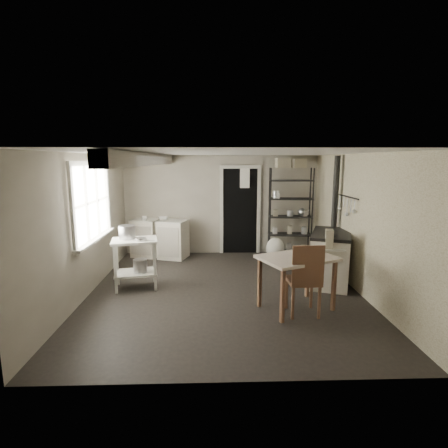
{
  "coord_description": "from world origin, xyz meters",
  "views": [
    {
      "loc": [
        -0.2,
        -5.65,
        2.19
      ],
      "look_at": [
        0.0,
        0.3,
        1.1
      ],
      "focal_mm": 28.0,
      "sensor_mm": 36.0,
      "label": 1
    }
  ],
  "objects_px": {
    "shelf_rack": "(290,216)",
    "stove": "(330,259)",
    "work_table": "(296,284)",
    "base_cabinets": "(160,237)",
    "stockpot": "(127,234)",
    "prep_table": "(136,265)",
    "flour_sack": "(275,249)",
    "chair": "(303,281)"
  },
  "relations": [
    {
      "from": "shelf_rack",
      "to": "stove",
      "type": "bearing_deg",
      "value": -72.75
    },
    {
      "from": "shelf_rack",
      "to": "work_table",
      "type": "xyz_separation_m",
      "value": [
        -0.51,
        -2.82,
        -0.57
      ]
    },
    {
      "from": "base_cabinets",
      "to": "stove",
      "type": "xyz_separation_m",
      "value": [
        3.33,
        -1.82,
        -0.02
      ]
    },
    {
      "from": "base_cabinets",
      "to": "work_table",
      "type": "distance_m",
      "value": 3.82
    },
    {
      "from": "stockpot",
      "to": "stove",
      "type": "relative_size",
      "value": 0.25
    },
    {
      "from": "prep_table",
      "to": "shelf_rack",
      "type": "height_order",
      "value": "shelf_rack"
    },
    {
      "from": "prep_table",
      "to": "shelf_rack",
      "type": "relative_size",
      "value": 0.42
    },
    {
      "from": "shelf_rack",
      "to": "flour_sack",
      "type": "distance_m",
      "value": 0.81
    },
    {
      "from": "base_cabinets",
      "to": "flour_sack",
      "type": "distance_m",
      "value": 2.63
    },
    {
      "from": "stove",
      "to": "work_table",
      "type": "xyz_separation_m",
      "value": [
        -0.88,
        -1.12,
        -0.06
      ]
    },
    {
      "from": "shelf_rack",
      "to": "base_cabinets",
      "type": "bearing_deg",
      "value": -177.39
    },
    {
      "from": "stove",
      "to": "stockpot",
      "type": "bearing_deg",
      "value": -157.63
    },
    {
      "from": "work_table",
      "to": "chair",
      "type": "relative_size",
      "value": 0.99
    },
    {
      "from": "stockpot",
      "to": "prep_table",
      "type": "bearing_deg",
      "value": -25.32
    },
    {
      "from": "shelf_rack",
      "to": "chair",
      "type": "bearing_deg",
      "value": -93.79
    },
    {
      "from": "base_cabinets",
      "to": "flour_sack",
      "type": "height_order",
      "value": "base_cabinets"
    },
    {
      "from": "base_cabinets",
      "to": "shelf_rack",
      "type": "height_order",
      "value": "shelf_rack"
    },
    {
      "from": "chair",
      "to": "flour_sack",
      "type": "xyz_separation_m",
      "value": [
        0.11,
        2.83,
        -0.24
      ]
    },
    {
      "from": "shelf_rack",
      "to": "stove",
      "type": "xyz_separation_m",
      "value": [
        0.37,
        -1.7,
        -0.51
      ]
    },
    {
      "from": "stockpot",
      "to": "work_table",
      "type": "height_order",
      "value": "stockpot"
    },
    {
      "from": "prep_table",
      "to": "chair",
      "type": "distance_m",
      "value": 2.86
    },
    {
      "from": "stockpot",
      "to": "flour_sack",
      "type": "relative_size",
      "value": 0.61
    },
    {
      "from": "base_cabinets",
      "to": "stove",
      "type": "distance_m",
      "value": 3.79
    },
    {
      "from": "stockpot",
      "to": "base_cabinets",
      "type": "height_order",
      "value": "stockpot"
    },
    {
      "from": "stockpot",
      "to": "stove",
      "type": "bearing_deg",
      "value": 1.45
    },
    {
      "from": "stove",
      "to": "chair",
      "type": "bearing_deg",
      "value": -101.76
    },
    {
      "from": "stove",
      "to": "work_table",
      "type": "relative_size",
      "value": 1.11
    },
    {
      "from": "chair",
      "to": "flour_sack",
      "type": "height_order",
      "value": "chair"
    },
    {
      "from": "prep_table",
      "to": "stove",
      "type": "distance_m",
      "value": 3.46
    },
    {
      "from": "stockpot",
      "to": "shelf_rack",
      "type": "relative_size",
      "value": 0.15
    },
    {
      "from": "prep_table",
      "to": "work_table",
      "type": "bearing_deg",
      "value": -20.52
    },
    {
      "from": "shelf_rack",
      "to": "chair",
      "type": "relative_size",
      "value": 1.9
    },
    {
      "from": "base_cabinets",
      "to": "chair",
      "type": "xyz_separation_m",
      "value": [
        2.5,
        -3.11,
        0.02
      ]
    },
    {
      "from": "prep_table",
      "to": "chair",
      "type": "xyz_separation_m",
      "value": [
        2.62,
        -1.14,
        0.08
      ]
    },
    {
      "from": "shelf_rack",
      "to": "chair",
      "type": "height_order",
      "value": "shelf_rack"
    },
    {
      "from": "stockpot",
      "to": "stove",
      "type": "xyz_separation_m",
      "value": [
        3.59,
        0.09,
        -0.5
      ]
    },
    {
      "from": "work_table",
      "to": "stove",
      "type": "bearing_deg",
      "value": 51.71
    },
    {
      "from": "base_cabinets",
      "to": "flour_sack",
      "type": "relative_size",
      "value": 2.69
    },
    {
      "from": "prep_table",
      "to": "flour_sack",
      "type": "distance_m",
      "value": 3.22
    },
    {
      "from": "stockpot",
      "to": "base_cabinets",
      "type": "distance_m",
      "value": 1.99
    },
    {
      "from": "work_table",
      "to": "flour_sack",
      "type": "bearing_deg",
      "value": 86.49
    },
    {
      "from": "prep_table",
      "to": "chair",
      "type": "relative_size",
      "value": 0.81
    }
  ]
}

